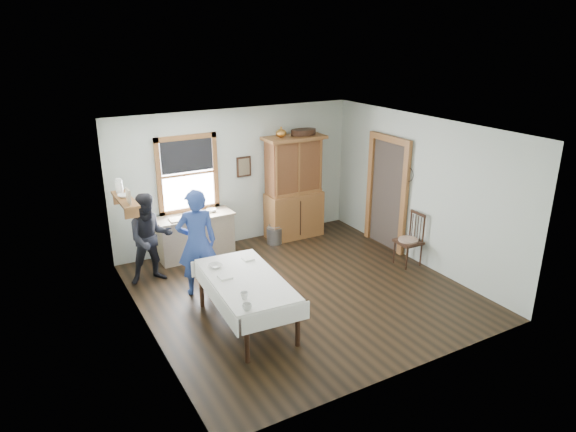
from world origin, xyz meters
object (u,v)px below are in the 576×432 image
at_px(wicker_basket, 293,233).
at_px(woman_blue, 197,246).
at_px(dining_table, 246,302).
at_px(work_counter, 196,236).
at_px(pail, 274,235).
at_px(figure_dark, 151,242).
at_px(china_hutch, 294,188).
at_px(spindle_chair, 409,239).

xyz_separation_m(wicker_basket, woman_blue, (-2.53, -1.28, 0.72)).
height_order(dining_table, woman_blue, woman_blue).
bearing_deg(wicker_basket, work_counter, 176.77).
xyz_separation_m(dining_table, pail, (1.80, 2.52, -0.21)).
relative_size(dining_table, figure_dark, 1.31).
bearing_deg(china_hutch, figure_dark, -168.75).
relative_size(spindle_chair, woman_blue, 0.61).
height_order(work_counter, china_hutch, china_hutch).
bearing_deg(pail, dining_table, -125.55).
height_order(work_counter, pail, work_counter).
xyz_separation_m(work_counter, figure_dark, (-0.99, -0.61, 0.31)).
bearing_deg(china_hutch, pail, -163.65).
distance_m(spindle_chair, wicker_basket, 2.48).
bearing_deg(work_counter, pail, -6.87).
xyz_separation_m(china_hutch, pail, (-0.55, -0.16, -0.89)).
distance_m(wicker_basket, woman_blue, 2.93).
distance_m(china_hutch, spindle_chair, 2.57).
relative_size(china_hutch, dining_table, 1.12).
xyz_separation_m(work_counter, spindle_chair, (3.26, -2.26, 0.08)).
height_order(wicker_basket, figure_dark, figure_dark).
relative_size(china_hutch, spindle_chair, 2.13).
relative_size(pail, wicker_basket, 1.02).
bearing_deg(work_counter, china_hutch, -1.18).
relative_size(work_counter, woman_blue, 0.88).
bearing_deg(pail, work_counter, 173.92).
bearing_deg(woman_blue, china_hutch, -142.25).
relative_size(china_hutch, pail, 6.33).
bearing_deg(woman_blue, dining_table, 110.53).
bearing_deg(figure_dark, work_counter, 35.42).
height_order(spindle_chair, woman_blue, woman_blue).
bearing_deg(figure_dark, woman_blue, -51.71).
bearing_deg(china_hutch, work_counter, -179.92).
bearing_deg(woman_blue, figure_dark, -45.85).
height_order(china_hutch, pail, china_hutch).
bearing_deg(wicker_basket, pail, -173.65).
height_order(dining_table, spindle_chair, spindle_chair).
bearing_deg(spindle_chair, woman_blue, 168.54).
relative_size(woman_blue, figure_dark, 1.13).
bearing_deg(figure_dark, pail, 13.49).
distance_m(dining_table, pail, 3.11).
relative_size(wicker_basket, woman_blue, 0.20).
xyz_separation_m(dining_table, spindle_chair, (3.46, 0.43, 0.12)).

